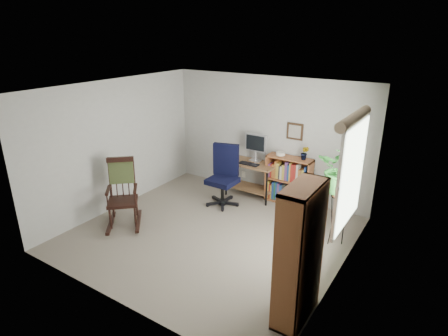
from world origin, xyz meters
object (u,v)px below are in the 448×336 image
Objects in this scene: desk at (251,179)px; low_bookshelf at (288,180)px; tall_bookshelf at (299,255)px; rocking_chair at (122,193)px; office_chair at (222,176)px.

low_bookshelf is (0.75, 0.12, 0.11)m from desk.
desk is 0.59× the size of tall_bookshelf.
tall_bookshelf reaches higher than rocking_chair.
desk is at bearing 127.77° from tall_bookshelf.
office_chair reaches higher than low_bookshelf.
rocking_chair is at bearing 172.09° from tall_bookshelf.
office_chair reaches higher than desk.
tall_bookshelf reaches higher than low_bookshelf.
rocking_chair is 3.42m from tall_bookshelf.
tall_bookshelf reaches higher than desk.
desk is 0.84× the size of rocking_chair.
tall_bookshelf is (3.38, -0.47, 0.25)m from rocking_chair.
office_chair is (-0.27, -0.66, 0.23)m from desk.
low_bookshelf is 0.56× the size of tall_bookshelf.
low_bookshelf is at bearing 9.10° from desk.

